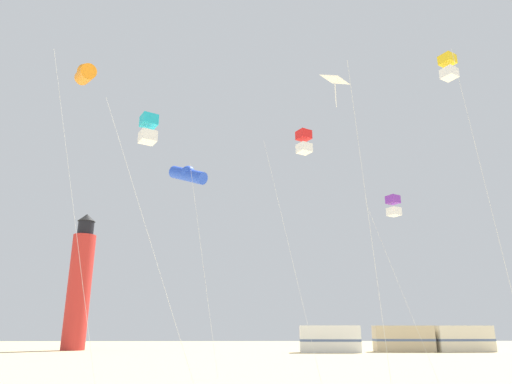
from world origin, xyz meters
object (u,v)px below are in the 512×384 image
object	(u,v)px
kite_box_violet	(393,206)
rv_van_cream	(463,339)
rv_van_white	(330,339)
rv_van_tan	(403,339)
kite_diamond_white	(337,92)
kite_tube_blue	(188,174)
kite_tube_orange	(85,74)
kite_box_scarlet	(304,142)
kite_box_gold	(448,68)
kite_box_cyan	(148,129)
lighthouse_distant	(80,284)

from	to	relation	value
kite_box_violet	rv_van_cream	xyz separation A→B (m)	(16.43, 28.55, -7.53)
rv_van_white	rv_van_tan	xyz separation A→B (m)	(8.52, 1.37, 0.00)
kite_diamond_white	kite_tube_blue	distance (m)	10.77
rv_van_white	kite_tube_orange	bearing A→B (deg)	-113.09
kite_box_scarlet	rv_van_tan	bearing A→B (deg)	64.90
kite_diamond_white	rv_van_cream	xyz separation A→B (m)	(21.18, 37.00, -9.83)
kite_box_scarlet	rv_van_white	distance (m)	33.21
kite_box_gold	kite_box_violet	world-z (taller)	kite_box_gold
kite_box_cyan	kite_tube_blue	bearing A→B (deg)	84.95
kite_box_scarlet	rv_van_tan	distance (m)	37.10
kite_box_gold	kite_diamond_white	world-z (taller)	kite_box_gold
kite_box_cyan	rv_van_tan	world-z (taller)	kite_box_cyan
kite_tube_blue	rv_van_tan	distance (m)	36.90
kite_box_cyan	kite_tube_blue	size ratio (longest dim) A/B	0.92
kite_tube_blue	kite_box_cyan	bearing A→B (deg)	-95.05
kite_tube_blue	rv_van_tan	xyz separation A→B (m)	(21.21, 28.74, -9.24)
kite_tube_orange	rv_van_tan	size ratio (longest dim) A/B	2.20
kite_diamond_white	kite_box_scarlet	bearing A→B (deg)	98.31
lighthouse_distant	kite_box_scarlet	bearing A→B (deg)	-58.68
kite_box_scarlet	kite_tube_blue	bearing A→B (deg)	148.54
rv_van_white	rv_van_tan	size ratio (longest dim) A/B	1.00
kite_tube_orange	lighthouse_distant	distance (m)	41.76
rv_van_white	kite_diamond_white	bearing A→B (deg)	-94.86
rv_van_cream	rv_van_tan	bearing A→B (deg)	174.10
kite_tube_blue	rv_van_cream	size ratio (longest dim) A/B	1.71
kite_box_scarlet	lighthouse_distant	xyz separation A→B (m)	(-23.08, 37.92, -3.25)
kite_diamond_white	kite_box_violet	bearing A→B (deg)	60.67
rv_van_tan	kite_box_gold	bearing A→B (deg)	-100.41
kite_diamond_white	rv_van_cream	bearing A→B (deg)	60.21
kite_tube_blue	rv_van_white	size ratio (longest dim) A/B	1.71
kite_diamond_white	rv_van_tan	size ratio (longest dim) A/B	1.82
kite_box_violet	kite_tube_blue	bearing A→B (deg)	-179.77
kite_box_gold	rv_van_white	world-z (taller)	kite_box_gold
kite_box_scarlet	kite_box_cyan	world-z (taller)	kite_box_scarlet
lighthouse_distant	rv_van_tan	bearing A→B (deg)	-8.18
kite_box_scarlet	kite_box_cyan	bearing A→B (deg)	-149.16
kite_box_cyan	rv_van_cream	world-z (taller)	kite_box_cyan
kite_diamond_white	kite_box_cyan	distance (m)	7.55
kite_tube_blue	lighthouse_distant	xyz separation A→B (m)	(-17.06, 34.24, -2.79)
kite_tube_orange	rv_van_cream	xyz separation A→B (m)	(32.27, 33.70, -12.40)
kite_box_scarlet	rv_van_white	bearing A→B (deg)	77.87
kite_box_violet	kite_tube_orange	distance (m)	17.35
kite_box_gold	kite_box_cyan	xyz separation A→B (m)	(-12.98, -1.28, -3.84)
rv_van_white	rv_van_tan	bearing A→B (deg)	13.77
kite_tube_orange	kite_box_gold	bearing A→B (deg)	-4.45
kite_box_scarlet	lighthouse_distant	bearing A→B (deg)	121.32
lighthouse_distant	rv_van_tan	xyz separation A→B (m)	(38.27, -5.50, -6.45)
kite_tube_orange	lighthouse_distant	xyz separation A→B (m)	(-12.68, 39.34, -5.95)
kite_tube_orange	kite_box_scarlet	bearing A→B (deg)	7.77
kite_box_scarlet	kite_box_cyan	xyz separation A→B (m)	(-6.70, -4.00, -1.25)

